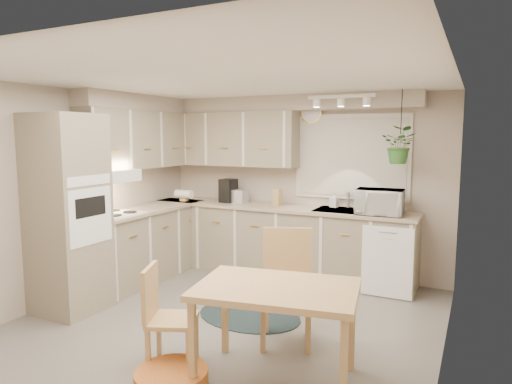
% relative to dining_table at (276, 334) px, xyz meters
% --- Properties ---
extents(floor, '(4.20, 4.20, 0.00)m').
position_rel_dining_table_xyz_m(floor, '(-0.88, 0.73, -0.38)').
color(floor, '#656159').
rests_on(floor, ground).
extents(ceiling, '(4.20, 4.20, 0.00)m').
position_rel_dining_table_xyz_m(ceiling, '(-0.88, 0.73, 2.02)').
color(ceiling, white).
rests_on(ceiling, wall_back).
extents(wall_back, '(4.00, 0.04, 2.40)m').
position_rel_dining_table_xyz_m(wall_back, '(-0.88, 2.83, 0.82)').
color(wall_back, '#B2A293').
rests_on(wall_back, floor).
extents(wall_front, '(4.00, 0.04, 2.40)m').
position_rel_dining_table_xyz_m(wall_front, '(-0.88, -1.37, 0.82)').
color(wall_front, '#B2A293').
rests_on(wall_front, floor).
extents(wall_left, '(0.04, 4.20, 2.40)m').
position_rel_dining_table_xyz_m(wall_left, '(-2.88, 0.73, 0.82)').
color(wall_left, '#B2A293').
rests_on(wall_left, floor).
extents(wall_right, '(0.04, 4.20, 2.40)m').
position_rel_dining_table_xyz_m(wall_right, '(1.12, 0.73, 0.82)').
color(wall_right, '#B2A293').
rests_on(wall_right, floor).
extents(base_cab_left, '(0.60, 1.85, 0.90)m').
position_rel_dining_table_xyz_m(base_cab_left, '(-2.58, 1.60, 0.07)').
color(base_cab_left, gray).
rests_on(base_cab_left, floor).
extents(base_cab_back, '(3.60, 0.60, 0.90)m').
position_rel_dining_table_xyz_m(base_cab_back, '(-1.08, 2.53, 0.07)').
color(base_cab_back, gray).
rests_on(base_cab_back, floor).
extents(counter_left, '(0.64, 1.89, 0.04)m').
position_rel_dining_table_xyz_m(counter_left, '(-2.57, 1.60, 0.54)').
color(counter_left, tan).
rests_on(counter_left, base_cab_left).
extents(counter_back, '(3.64, 0.64, 0.04)m').
position_rel_dining_table_xyz_m(counter_back, '(-1.08, 2.52, 0.54)').
color(counter_back, tan).
rests_on(counter_back, base_cab_back).
extents(oven_stack, '(0.65, 0.65, 2.10)m').
position_rel_dining_table_xyz_m(oven_stack, '(-2.56, 0.35, 0.67)').
color(oven_stack, gray).
rests_on(oven_stack, floor).
extents(wall_oven_face, '(0.02, 0.56, 0.58)m').
position_rel_dining_table_xyz_m(wall_oven_face, '(-2.24, 0.35, 0.67)').
color(wall_oven_face, white).
rests_on(wall_oven_face, oven_stack).
extents(upper_cab_left, '(0.35, 2.00, 0.75)m').
position_rel_dining_table_xyz_m(upper_cab_left, '(-2.71, 1.73, 1.45)').
color(upper_cab_left, gray).
rests_on(upper_cab_left, wall_left).
extents(upper_cab_back, '(2.00, 0.35, 0.75)m').
position_rel_dining_table_xyz_m(upper_cab_back, '(-1.88, 2.65, 1.45)').
color(upper_cab_back, gray).
rests_on(upper_cab_back, wall_back).
extents(soffit_left, '(0.30, 2.00, 0.20)m').
position_rel_dining_table_xyz_m(soffit_left, '(-2.73, 1.73, 1.92)').
color(soffit_left, '#B2A293').
rests_on(soffit_left, wall_left).
extents(soffit_back, '(3.60, 0.30, 0.20)m').
position_rel_dining_table_xyz_m(soffit_back, '(-1.08, 2.68, 1.92)').
color(soffit_back, '#B2A293').
rests_on(soffit_back, wall_back).
extents(cooktop, '(0.52, 0.58, 0.02)m').
position_rel_dining_table_xyz_m(cooktop, '(-2.56, 1.03, 0.57)').
color(cooktop, white).
rests_on(cooktop, counter_left).
extents(range_hood, '(0.40, 0.60, 0.14)m').
position_rel_dining_table_xyz_m(range_hood, '(-2.58, 1.03, 1.02)').
color(range_hood, white).
rests_on(range_hood, upper_cab_left).
extents(window_blinds, '(1.40, 0.02, 1.00)m').
position_rel_dining_table_xyz_m(window_blinds, '(-0.18, 2.80, 1.22)').
color(window_blinds, beige).
rests_on(window_blinds, wall_back).
extents(window_frame, '(1.50, 0.02, 1.10)m').
position_rel_dining_table_xyz_m(window_frame, '(-0.18, 2.81, 1.22)').
color(window_frame, beige).
rests_on(window_frame, wall_back).
extents(sink, '(0.70, 0.48, 0.10)m').
position_rel_dining_table_xyz_m(sink, '(-0.18, 2.53, 0.52)').
color(sink, '#A8ABB0').
rests_on(sink, counter_back).
extents(dishwasher_front, '(0.58, 0.02, 0.83)m').
position_rel_dining_table_xyz_m(dishwasher_front, '(0.42, 2.22, 0.05)').
color(dishwasher_front, white).
rests_on(dishwasher_front, base_cab_back).
extents(track_light_bar, '(0.80, 0.04, 0.04)m').
position_rel_dining_table_xyz_m(track_light_bar, '(-0.18, 2.28, 1.95)').
color(track_light_bar, white).
rests_on(track_light_bar, ceiling).
extents(wall_clock, '(0.30, 0.03, 0.30)m').
position_rel_dining_table_xyz_m(wall_clock, '(-0.73, 2.80, 1.80)').
color(wall_clock, '#E3B050').
rests_on(wall_clock, wall_back).
extents(dining_table, '(1.32, 0.99, 0.75)m').
position_rel_dining_table_xyz_m(dining_table, '(0.00, 0.00, 0.00)').
color(dining_table, tan).
rests_on(dining_table, floor).
extents(chair_left, '(0.51, 0.51, 0.84)m').
position_rel_dining_table_xyz_m(chair_left, '(-0.84, -0.16, 0.04)').
color(chair_left, tan).
rests_on(chair_left, floor).
extents(chair_back, '(0.62, 0.62, 1.02)m').
position_rel_dining_table_xyz_m(chair_back, '(-0.18, 0.64, 0.13)').
color(chair_back, tan).
rests_on(chair_back, floor).
extents(braided_rug, '(1.18, 0.92, 0.01)m').
position_rel_dining_table_xyz_m(braided_rug, '(-0.76, 1.04, -0.37)').
color(braided_rug, black).
rests_on(braided_rug, floor).
extents(pet_bed, '(0.69, 0.69, 0.13)m').
position_rel_dining_table_xyz_m(pet_bed, '(-0.67, -0.42, -0.31)').
color(pet_bed, '#C06526').
rests_on(pet_bed, floor).
extents(microwave, '(0.56, 0.33, 0.37)m').
position_rel_dining_table_xyz_m(microwave, '(0.27, 2.43, 0.75)').
color(microwave, white).
rests_on(microwave, counter_back).
extents(soap_bottle, '(0.13, 0.22, 0.10)m').
position_rel_dining_table_xyz_m(soap_bottle, '(-0.35, 2.68, 0.61)').
color(soap_bottle, white).
rests_on(soap_bottle, counter_back).
extents(hanging_plant, '(0.47, 0.50, 0.34)m').
position_rel_dining_table_xyz_m(hanging_plant, '(0.48, 2.43, 1.34)').
color(hanging_plant, '#306528').
rests_on(hanging_plant, ceiling).
extents(coffee_maker, '(0.21, 0.25, 0.33)m').
position_rel_dining_table_xyz_m(coffee_maker, '(-1.85, 2.53, 0.73)').
color(coffee_maker, black).
rests_on(coffee_maker, counter_back).
extents(toaster, '(0.31, 0.20, 0.18)m').
position_rel_dining_table_xyz_m(toaster, '(-1.73, 2.55, 0.65)').
color(toaster, '#A8ABB0').
rests_on(toaster, counter_back).
extents(knife_block, '(0.12, 0.12, 0.22)m').
position_rel_dining_table_xyz_m(knife_block, '(-1.11, 2.58, 0.67)').
color(knife_block, tan).
rests_on(knife_block, counter_back).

